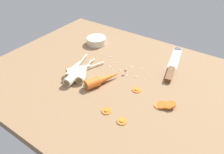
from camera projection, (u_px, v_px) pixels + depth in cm
name	position (u px, v px, depth cm)	size (l,w,h in cm)	color
ground_plane	(114.00, 81.00, 97.70)	(120.00, 90.00, 4.00)	brown
chefs_knife	(174.00, 62.00, 105.85)	(10.53, 34.64, 4.18)	silver
whole_carrot	(103.00, 79.00, 91.99)	(10.81, 20.59, 4.20)	#D6601E
parsnip_front	(80.00, 69.00, 98.44)	(9.55, 19.09, 4.00)	beige
parsnip_mid_left	(75.00, 68.00, 98.76)	(9.24, 21.68, 4.00)	beige
parsnip_mid_right	(83.00, 73.00, 95.75)	(9.08, 16.82, 4.00)	beige
parsnip_back	(77.00, 74.00, 95.40)	(5.97, 23.40, 4.00)	beige
carrot_slice_stack	(165.00, 105.00, 81.11)	(7.68, 5.90, 2.99)	#D6601E
carrot_slice_stray_near	(106.00, 111.00, 79.45)	(3.75, 3.75, 0.70)	#D6601E
carrot_slice_stray_mid	(122.00, 121.00, 75.45)	(3.67, 3.67, 0.70)	#D6601E
carrot_slice_stray_far	(137.00, 90.00, 89.11)	(3.74, 3.74, 0.70)	#D6601E
prep_bowl	(96.00, 41.00, 120.74)	(11.00, 11.00, 4.00)	beige
mince_crumbs	(123.00, 68.00, 101.99)	(24.41, 9.95, 0.86)	silver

